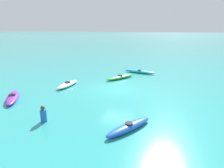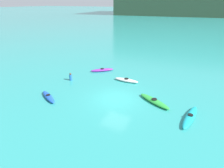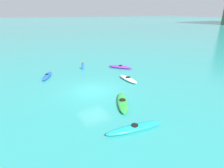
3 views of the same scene
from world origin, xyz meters
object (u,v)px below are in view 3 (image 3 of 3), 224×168
kayak_blue (47,76)px  kayak_white (128,79)px  kayak_green (123,102)px  person_near_shore (83,66)px  kayak_purple (120,67)px  kayak_cyan (135,128)px

kayak_blue → kayak_white: same height
kayak_green → person_near_shore: person_near_shore is taller
kayak_purple → person_near_shore: person_near_shore is taller
kayak_green → kayak_purple: size_ratio=1.21×
kayak_blue → kayak_white: (5.09, 6.81, 0.00)m
kayak_purple → kayak_white: same height
kayak_cyan → kayak_purple: 12.71m
kayak_cyan → kayak_green: size_ratio=1.09×
kayak_cyan → kayak_white: same height
kayak_purple → person_near_shore: bearing=-113.5°
kayak_cyan → kayak_blue: bearing=-169.2°
kayak_cyan → kayak_green: 3.31m
kayak_blue → kayak_purple: same height
kayak_green → kayak_purple: (-8.03, 4.99, 0.00)m
kayak_cyan → kayak_green: bearing=158.8°
kayak_green → person_near_shore: 9.87m
kayak_purple → kayak_white: (4.05, -1.70, 0.00)m
kayak_green → kayak_white: (-3.98, 3.29, 0.00)m
kayak_white → person_near_shore: person_near_shore is taller
kayak_blue → kayak_green: (9.07, 3.51, 0.00)m
kayak_green → kayak_purple: 9.45m
kayak_purple → kayak_green: bearing=-31.9°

